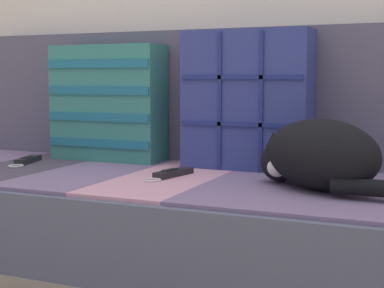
% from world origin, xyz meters
% --- Properties ---
extents(couch, '(1.92, 0.80, 0.37)m').
position_xyz_m(couch, '(0.00, 0.15, 0.18)').
color(couch, gray).
rests_on(couch, ground_plane).
extents(sofa_backrest, '(1.89, 0.14, 0.44)m').
position_xyz_m(sofa_backrest, '(0.00, 0.48, 0.59)').
color(sofa_backrest, '#514C60').
rests_on(sofa_backrest, couch).
extents(throw_pillow_quilted, '(0.39, 0.14, 0.42)m').
position_xyz_m(throw_pillow_quilted, '(0.15, 0.33, 0.58)').
color(throw_pillow_quilted, navy).
rests_on(throw_pillow_quilted, couch).
extents(throw_pillow_striped, '(0.39, 0.14, 0.39)m').
position_xyz_m(throw_pillow_striped, '(-0.35, 0.33, 0.57)').
color(throw_pillow_striped, '#337A70').
rests_on(throw_pillow_striped, couch).
extents(sleeping_cat, '(0.38, 0.32, 0.18)m').
position_xyz_m(sleeping_cat, '(0.42, 0.07, 0.46)').
color(sleeping_cat, black).
rests_on(sleeping_cat, couch).
extents(game_remote_near, '(0.08, 0.20, 0.02)m').
position_xyz_m(game_remote_near, '(0.00, 0.11, 0.38)').
color(game_remote_near, black).
rests_on(game_remote_near, couch).
extents(game_remote_far, '(0.09, 0.19, 0.02)m').
position_xyz_m(game_remote_far, '(-0.55, 0.16, 0.38)').
color(game_remote_far, black).
rests_on(game_remote_far, couch).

